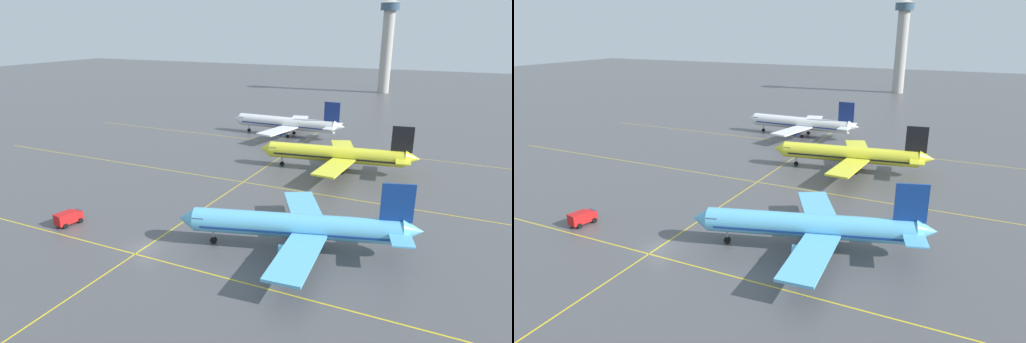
{
  "view_description": "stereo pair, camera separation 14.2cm",
  "coord_description": "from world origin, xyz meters",
  "views": [
    {
      "loc": [
        38.25,
        -43.91,
        29.75
      ],
      "look_at": [
        4.64,
        27.14,
        4.0
      ],
      "focal_mm": 31.02,
      "sensor_mm": 36.0,
      "label": 1
    },
    {
      "loc": [
        38.38,
        -43.85,
        29.75
      ],
      "look_at": [
        4.64,
        27.14,
        4.0
      ],
      "focal_mm": 31.02,
      "sensor_mm": 36.0,
      "label": 2
    }
  ],
  "objects": [
    {
      "name": "ground_plane",
      "position": [
        0.0,
        0.0,
        0.0
      ],
      "size": [
        600.0,
        600.0,
        0.0
      ],
      "primitive_type": "plane",
      "color": "#4C4C4F"
    },
    {
      "name": "airliner_front_gate",
      "position": [
        19.72,
        8.81,
        3.59
      ],
      "size": [
        33.28,
        28.39,
        10.52
      ],
      "color": "#5BB7E5",
      "rests_on": "ground"
    },
    {
      "name": "airliner_second_row",
      "position": [
        14.96,
        46.24,
        3.63
      ],
      "size": [
        34.19,
        29.22,
        10.63
      ],
      "color": "yellow",
      "rests_on": "ground"
    },
    {
      "name": "airliner_third_row",
      "position": [
        -6.69,
        71.86,
        3.61
      ],
      "size": [
        33.9,
        29.35,
        10.57
      ],
      "color": "white",
      "rests_on": "ground"
    },
    {
      "name": "taxiway_markings",
      "position": [
        0.0,
        30.86,
        0.0
      ],
      "size": [
        135.67,
        108.44,
        0.01
      ],
      "color": "yellow",
      "rests_on": "ground"
    },
    {
      "name": "service_truck_red_van",
      "position": [
        -15.83,
        1.26,
        1.18
      ],
      "size": [
        2.77,
        4.38,
        2.1
      ],
      "color": "red",
      "rests_on": "ground"
    },
    {
      "name": "control_tower",
      "position": [
        2.39,
        173.05,
        24.05
      ],
      "size": [
        8.82,
        8.82,
        41.84
      ],
      "color": "#ADA89E",
      "rests_on": "ground"
    }
  ]
}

